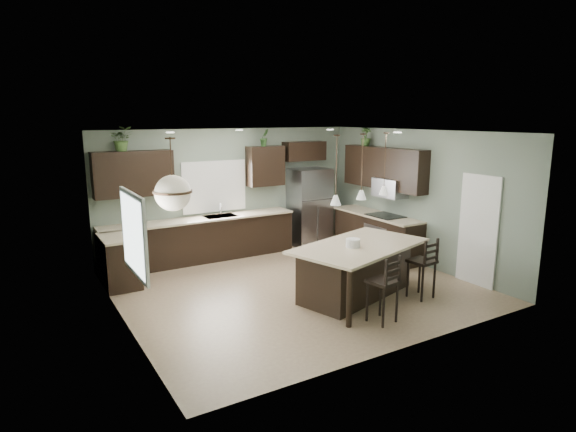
{
  "coord_description": "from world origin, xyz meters",
  "views": [
    {
      "loc": [
        -4.37,
        -7.09,
        3.07
      ],
      "look_at": [
        0.1,
        0.4,
        1.25
      ],
      "focal_mm": 30.0,
      "sensor_mm": 36.0,
      "label": 1
    }
  ],
  "objects_px": {
    "refrigerator": "(309,207)",
    "serving_dish": "(353,243)",
    "kitchen_island": "(359,271)",
    "plant_back_left": "(122,139)",
    "bar_stool_right": "(422,268)",
    "bar_stool_left": "(382,289)"
  },
  "relations": [
    {
      "from": "kitchen_island",
      "to": "serving_dish",
      "type": "xyz_separation_m",
      "value": [
        -0.19,
        -0.06,
        0.53
      ]
    },
    {
      "from": "serving_dish",
      "to": "bar_stool_right",
      "type": "distance_m",
      "value": 1.28
    },
    {
      "from": "kitchen_island",
      "to": "bar_stool_right",
      "type": "height_order",
      "value": "bar_stool_right"
    },
    {
      "from": "refrigerator",
      "to": "bar_stool_left",
      "type": "height_order",
      "value": "refrigerator"
    },
    {
      "from": "bar_stool_right",
      "to": "refrigerator",
      "type": "bearing_deg",
      "value": 80.42
    },
    {
      "from": "refrigerator",
      "to": "bar_stool_left",
      "type": "relative_size",
      "value": 1.75
    },
    {
      "from": "kitchen_island",
      "to": "plant_back_left",
      "type": "bearing_deg",
      "value": 114.85
    },
    {
      "from": "serving_dish",
      "to": "bar_stool_right",
      "type": "height_order",
      "value": "same"
    },
    {
      "from": "refrigerator",
      "to": "kitchen_island",
      "type": "relative_size",
      "value": 0.78
    },
    {
      "from": "plant_back_left",
      "to": "bar_stool_left",
      "type": "bearing_deg",
      "value": -59.21
    },
    {
      "from": "serving_dish",
      "to": "bar_stool_left",
      "type": "relative_size",
      "value": 0.23
    },
    {
      "from": "bar_stool_right",
      "to": "plant_back_left",
      "type": "distance_m",
      "value": 6.05
    },
    {
      "from": "serving_dish",
      "to": "bar_stool_left",
      "type": "xyz_separation_m",
      "value": [
        -0.18,
        -0.96,
        -0.47
      ]
    },
    {
      "from": "refrigerator",
      "to": "serving_dish",
      "type": "relative_size",
      "value": 7.71
    },
    {
      "from": "bar_stool_right",
      "to": "plant_back_left",
      "type": "height_order",
      "value": "plant_back_left"
    },
    {
      "from": "refrigerator",
      "to": "serving_dish",
      "type": "xyz_separation_m",
      "value": [
        -1.36,
        -3.39,
        0.07
      ]
    },
    {
      "from": "serving_dish",
      "to": "plant_back_left",
      "type": "xyz_separation_m",
      "value": [
        -2.86,
        3.54,
        1.64
      ]
    },
    {
      "from": "refrigerator",
      "to": "plant_back_left",
      "type": "relative_size",
      "value": 3.9
    },
    {
      "from": "serving_dish",
      "to": "bar_stool_right",
      "type": "xyz_separation_m",
      "value": [
        1.07,
        -0.54,
        -0.46
      ]
    },
    {
      "from": "kitchen_island",
      "to": "refrigerator",
      "type": "bearing_deg",
      "value": 54.39
    },
    {
      "from": "serving_dish",
      "to": "plant_back_left",
      "type": "distance_m",
      "value": 4.84
    },
    {
      "from": "kitchen_island",
      "to": "plant_back_left",
      "type": "relative_size",
      "value": 5.03
    }
  ]
}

